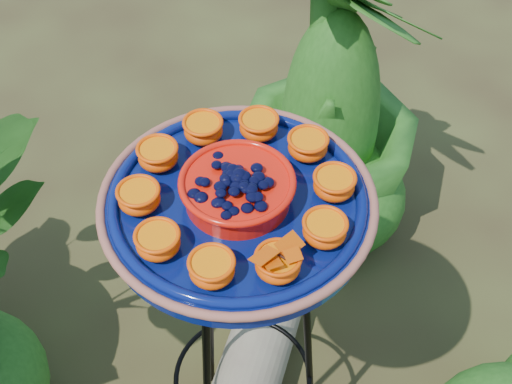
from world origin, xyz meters
TOP-DOWN VIEW (x-y plane):
  - tripod_stand at (0.03, 0.13)m, footprint 0.34×0.36m
  - feeder_dish at (0.03, 0.13)m, footprint 0.47×0.47m
  - driftwood_log at (0.10, 0.23)m, footprint 0.50×0.50m
  - shrub_back_right at (0.62, 0.69)m, footprint 0.74×0.74m

SIDE VIEW (x-z plane):
  - driftwood_log at x=0.10m, z-range 0.00..0.18m
  - shrub_back_right at x=0.62m, z-range 0.00..0.97m
  - tripod_stand at x=0.03m, z-range 0.10..0.99m
  - feeder_dish at x=0.03m, z-range 0.88..0.99m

